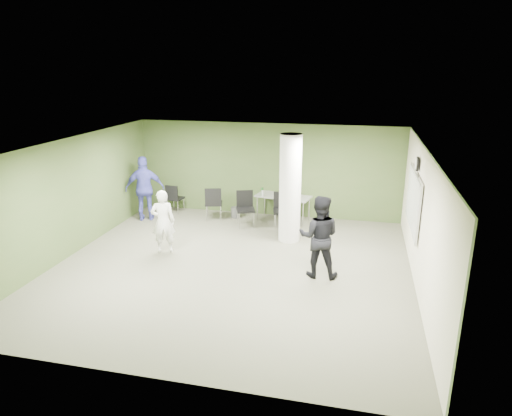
% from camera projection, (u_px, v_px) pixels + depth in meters
% --- Properties ---
extents(floor, '(8.00, 8.00, 0.00)m').
position_uv_depth(floor, '(232.00, 267.00, 10.44)').
color(floor, '#5A5A47').
rests_on(floor, ground).
extents(ceiling, '(8.00, 8.00, 0.00)m').
position_uv_depth(ceiling, '(230.00, 146.00, 9.60)').
color(ceiling, white).
rests_on(ceiling, wall_back).
extents(wall_back, '(8.00, 2.80, 0.02)m').
position_uv_depth(wall_back, '(268.00, 170.00, 13.73)').
color(wall_back, '#3F5728').
rests_on(wall_back, floor).
extents(wall_left, '(0.02, 8.00, 2.80)m').
position_uv_depth(wall_left, '(70.00, 198.00, 10.87)').
color(wall_left, '#3F5728').
rests_on(wall_left, floor).
extents(wall_right_cream, '(0.02, 8.00, 2.80)m').
position_uv_depth(wall_right_cream, '(422.00, 222.00, 9.16)').
color(wall_right_cream, beige).
rests_on(wall_right_cream, floor).
extents(column, '(0.56, 0.56, 2.80)m').
position_uv_depth(column, '(290.00, 189.00, 11.66)').
color(column, silver).
rests_on(column, floor).
extents(whiteboard, '(0.05, 2.30, 1.30)m').
position_uv_depth(whiteboard, '(413.00, 201.00, 10.26)').
color(whiteboard, silver).
rests_on(whiteboard, wall_right_cream).
extents(wall_clock, '(0.06, 0.32, 0.32)m').
position_uv_depth(wall_clock, '(417.00, 164.00, 10.01)').
color(wall_clock, black).
rests_on(wall_clock, wall_right_cream).
extents(folding_table, '(1.70, 1.00, 1.01)m').
position_uv_depth(folding_table, '(283.00, 197.00, 13.39)').
color(folding_table, gray).
rests_on(folding_table, floor).
extents(wastebasket, '(0.28, 0.28, 0.32)m').
position_uv_depth(wastebasket, '(236.00, 212.00, 13.81)').
color(wastebasket, '#4C4C4C').
rests_on(wastebasket, floor).
extents(chair_back_left, '(0.51, 0.51, 0.90)m').
position_uv_depth(chair_back_left, '(174.00, 196.00, 14.15)').
color(chair_back_left, black).
rests_on(chair_back_left, floor).
extents(chair_back_right, '(0.62, 0.62, 1.00)m').
position_uv_depth(chair_back_right, '(213.00, 201.00, 13.45)').
color(chair_back_right, black).
rests_on(chair_back_right, floor).
extents(chair_table_left, '(0.65, 0.65, 1.01)m').
position_uv_depth(chair_table_left, '(245.00, 206.00, 13.01)').
color(chair_table_left, black).
rests_on(chair_table_left, floor).
extents(chair_table_right, '(0.60, 0.60, 1.01)m').
position_uv_depth(chair_table_right, '(282.00, 207.00, 12.86)').
color(chair_table_right, black).
rests_on(chair_table_right, floor).
extents(woman_white, '(0.66, 0.54, 1.58)m').
position_uv_depth(woman_white, '(163.00, 221.00, 11.08)').
color(woman_white, white).
rests_on(woman_white, floor).
extents(man_black, '(0.90, 0.72, 1.82)m').
position_uv_depth(man_black, '(319.00, 237.00, 9.76)').
color(man_black, black).
rests_on(man_black, floor).
extents(man_blue, '(1.22, 0.84, 1.92)m').
position_uv_depth(man_blue, '(145.00, 189.00, 13.36)').
color(man_blue, '#4649AE').
rests_on(man_blue, floor).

